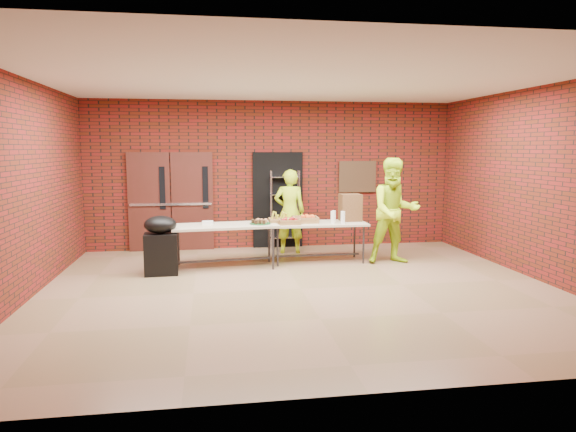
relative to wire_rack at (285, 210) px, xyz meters
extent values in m
cube|color=olive|center=(-0.24, -3.32, -0.87)|extent=(8.00, 7.00, 0.04)
cube|color=silver|center=(-0.24, -3.32, 2.37)|extent=(8.00, 7.00, 0.04)
cube|color=maroon|center=(-0.24, 0.20, 0.75)|extent=(8.00, 0.04, 3.20)
cube|color=maroon|center=(-0.24, -6.84, 0.75)|extent=(8.00, 0.04, 3.20)
cube|color=maroon|center=(-4.26, -3.32, 0.75)|extent=(0.04, 7.00, 3.20)
cube|color=maroon|center=(3.78, -3.32, 0.75)|extent=(0.04, 7.00, 3.20)
cube|color=#421813|center=(-2.89, 0.12, 0.20)|extent=(0.88, 0.08, 2.10)
cube|color=#421813|center=(-1.99, 0.12, 0.20)|extent=(0.88, 0.08, 2.10)
cube|color=black|center=(-2.61, 0.07, 0.50)|extent=(0.12, 0.02, 0.90)
cube|color=black|center=(-1.71, 0.07, 0.50)|extent=(0.12, 0.02, 0.90)
cube|color=silver|center=(-2.44, 0.06, 0.15)|extent=(1.70, 0.04, 0.05)
cube|color=black|center=(-0.14, 0.14, 0.20)|extent=(1.10, 0.06, 2.10)
cube|color=#452E1B|center=(1.66, 0.13, 0.70)|extent=(0.85, 0.04, 0.70)
cube|color=#BDAC90|center=(-1.36, -1.65, -0.08)|extent=(2.00, 0.99, 0.04)
cube|color=#2F2F34|center=(-1.36, -1.65, -0.72)|extent=(1.71, 0.21, 0.03)
cylinder|color=#2F2F34|center=(-2.22, -1.32, -0.48)|extent=(0.04, 0.04, 0.75)
cylinder|color=#2F2F34|center=(-0.51, -1.32, -0.48)|extent=(0.04, 0.04, 0.75)
cylinder|color=#2F2F34|center=(-2.22, -1.97, -0.48)|extent=(0.04, 0.04, 0.75)
cylinder|color=#2F2F34|center=(-0.51, -1.97, -0.48)|extent=(0.04, 0.04, 0.75)
cube|color=#BDAC90|center=(0.43, -1.43, -0.11)|extent=(1.86, 0.78, 0.04)
cube|color=#2F2F34|center=(0.43, -1.43, -0.73)|extent=(1.65, 0.05, 0.03)
cylinder|color=#2F2F34|center=(-0.39, -1.13, -0.49)|extent=(0.04, 0.04, 0.72)
cylinder|color=#2F2F34|center=(1.25, -1.13, -0.49)|extent=(0.04, 0.04, 0.72)
cylinder|color=#2F2F34|center=(-0.39, -1.74, -0.49)|extent=(0.04, 0.04, 0.72)
cylinder|color=#2F2F34|center=(1.25, -1.74, -0.49)|extent=(0.04, 0.04, 0.72)
cube|color=olive|center=(-0.31, -1.45, -0.06)|extent=(0.42, 0.32, 0.06)
cube|color=olive|center=(0.19, -1.40, -0.05)|extent=(0.47, 0.37, 0.07)
cube|color=olive|center=(-0.15, -1.58, -0.06)|extent=(0.40, 0.31, 0.06)
cylinder|color=#12451D|center=(-0.71, -1.65, -0.05)|extent=(0.39, 0.39, 0.01)
cube|color=white|center=(-1.67, -1.59, -0.03)|extent=(0.20, 0.13, 0.07)
cube|color=brown|center=(1.11, -1.28, 0.17)|extent=(0.40, 0.36, 0.53)
cylinder|color=white|center=(0.68, -1.59, 0.03)|extent=(0.08, 0.08, 0.24)
cylinder|color=white|center=(0.86, -1.67, 0.03)|extent=(0.08, 0.08, 0.24)
cylinder|color=white|center=(0.76, -1.36, 0.02)|extent=(0.07, 0.07, 0.22)
cube|color=black|center=(-2.48, -2.00, -0.49)|extent=(0.58, 0.49, 0.72)
ellipsoid|color=black|center=(-2.48, -2.00, 0.02)|extent=(0.57, 0.50, 0.31)
imported|color=#B5E219|center=(0.02, -0.55, 0.02)|extent=(0.68, 0.49, 1.75)
imported|color=#B5E219|center=(1.84, -1.78, 0.15)|extent=(0.99, 0.77, 2.01)
camera|label=1|loc=(-1.61, -11.00, 1.33)|focal=32.00mm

